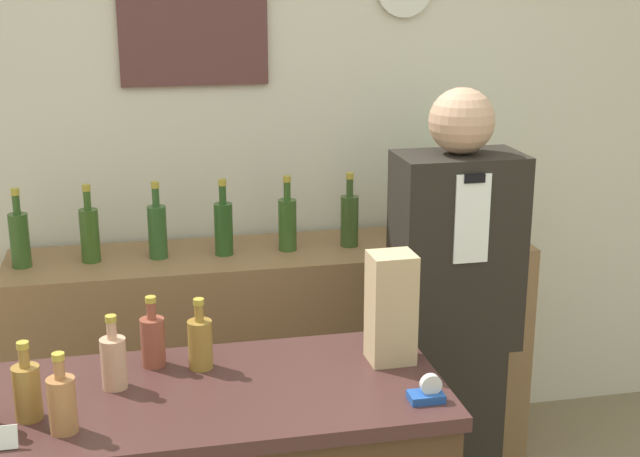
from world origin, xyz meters
TOP-DOWN VIEW (x-y plane):
  - back_wall at (-0.00, 2.00)m, footprint 5.20×0.09m
  - back_shelf at (0.08, 1.71)m, footprint 2.08×0.46m
  - shopkeeper at (0.60, 1.08)m, footprint 0.42×0.26m
  - potted_plant at (0.86, 1.70)m, footprint 0.30×0.30m
  - paper_bag at (0.23, 0.60)m, footprint 0.13×0.11m
  - tape_dispenser at (0.26, 0.34)m, footprint 0.09×0.06m
  - counter_bottle_1 at (-0.74, 0.45)m, footprint 0.07×0.07m
  - counter_bottle_2 at (-0.65, 0.37)m, footprint 0.07×0.07m
  - counter_bottle_3 at (-0.53, 0.58)m, footprint 0.07×0.07m
  - counter_bottle_4 at (-0.43, 0.70)m, footprint 0.07×0.07m
  - counter_bottle_5 at (-0.30, 0.66)m, footprint 0.07×0.07m
  - shelf_bottle_0 at (-0.88, 1.70)m, footprint 0.07×0.07m
  - shelf_bottle_1 at (-0.63, 1.71)m, footprint 0.07×0.07m
  - shelf_bottle_2 at (-0.38, 1.70)m, footprint 0.07×0.07m
  - shelf_bottle_3 at (-0.12, 1.69)m, footprint 0.07×0.07m
  - shelf_bottle_4 at (0.13, 1.70)m, footprint 0.07×0.07m
  - shelf_bottle_5 at (0.39, 1.70)m, footprint 0.07×0.07m
  - shelf_bottle_6 at (0.64, 1.72)m, footprint 0.07×0.07m

SIDE VIEW (x-z plane):
  - back_shelf at x=0.08m, z-range 0.00..0.95m
  - shopkeeper at x=0.60m, z-range 0.00..1.66m
  - tape_dispenser at x=0.26m, z-range 0.94..1.01m
  - counter_bottle_1 at x=-0.74m, z-range 0.93..1.13m
  - counter_bottle_2 at x=-0.65m, z-range 0.93..1.13m
  - counter_bottle_3 at x=-0.53m, z-range 0.93..1.13m
  - counter_bottle_4 at x=-0.43m, z-range 0.93..1.13m
  - counter_bottle_5 at x=-0.30m, z-range 0.93..1.13m
  - shelf_bottle_0 at x=-0.88m, z-range 0.91..1.21m
  - shelf_bottle_1 at x=-0.63m, z-range 0.91..1.21m
  - shelf_bottle_2 at x=-0.38m, z-range 0.91..1.21m
  - shelf_bottle_3 at x=-0.12m, z-range 0.91..1.21m
  - shelf_bottle_4 at x=0.13m, z-range 0.91..1.21m
  - shelf_bottle_5 at x=0.39m, z-range 0.91..1.21m
  - shelf_bottle_6 at x=0.64m, z-range 0.91..1.21m
  - paper_bag at x=0.23m, z-range 0.95..1.27m
  - potted_plant at x=0.86m, z-range 0.97..1.36m
  - back_wall at x=0.00m, z-range 0.01..2.71m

